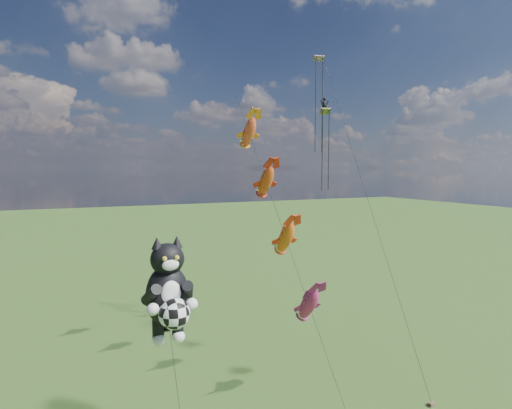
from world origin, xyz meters
name	(u,v)px	position (x,y,z in m)	size (l,w,h in m)	color
cat_kite_rig	(169,292)	(3.18, 1.26, 8.68)	(2.38, 4.06, 11.32)	brown
fish_windsock_rig	(276,209)	(12.72, 8.56, 11.61)	(1.18, 15.97, 20.69)	brown
parafoil_rig	(326,113)	(20.78, 14.16, 19.46)	(3.29, 17.38, 26.22)	brown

